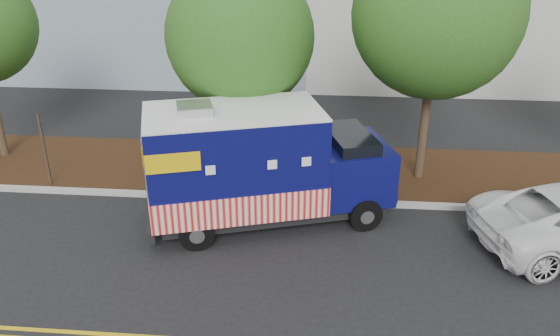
{
  "coord_description": "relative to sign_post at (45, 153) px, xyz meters",
  "views": [
    {
      "loc": [
        2.94,
        -12.6,
        7.61
      ],
      "look_at": [
        1.79,
        0.6,
        1.46
      ],
      "focal_mm": 35.0,
      "sensor_mm": 36.0,
      "label": 1
    }
  ],
  "objects": [
    {
      "name": "mulch_strip",
      "position": [
        5.33,
        1.85,
        -1.12
      ],
      "size": [
        120.0,
        4.0,
        0.15
      ],
      "primitive_type": "cube",
      "color": "black",
      "rests_on": "ground"
    },
    {
      "name": "tree_b",
      "position": [
        5.78,
        1.24,
        3.28
      ],
      "size": [
        4.25,
        4.25,
        6.61
      ],
      "color": "#38281C",
      "rests_on": "ground"
    },
    {
      "name": "tree_c",
      "position": [
        11.26,
        1.55,
        3.92
      ],
      "size": [
        4.74,
        4.74,
        7.5
      ],
      "color": "#38281C",
      "rests_on": "ground"
    },
    {
      "name": "ground",
      "position": [
        5.33,
        -1.65,
        -1.2
      ],
      "size": [
        120.0,
        120.0,
        0.0
      ],
      "primitive_type": "plane",
      "color": "black",
      "rests_on": "ground"
    },
    {
      "name": "sign_post",
      "position": [
        0.0,
        0.0,
        0.0
      ],
      "size": [
        0.06,
        0.06,
        2.4
      ],
      "primitive_type": "cube",
      "color": "#473828",
      "rests_on": "ground"
    },
    {
      "name": "food_truck",
      "position": [
        6.53,
        -1.33,
        0.36
      ],
      "size": [
        6.9,
        4.16,
        3.44
      ],
      "rotation": [
        0.0,
        0.0,
        0.3
      ],
      "color": "black",
      "rests_on": "ground"
    },
    {
      "name": "curb",
      "position": [
        5.33,
        -0.25,
        -1.12
      ],
      "size": [
        120.0,
        0.18,
        0.15
      ],
      "primitive_type": "cube",
      "color": "#9E9E99",
      "rests_on": "ground"
    }
  ]
}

